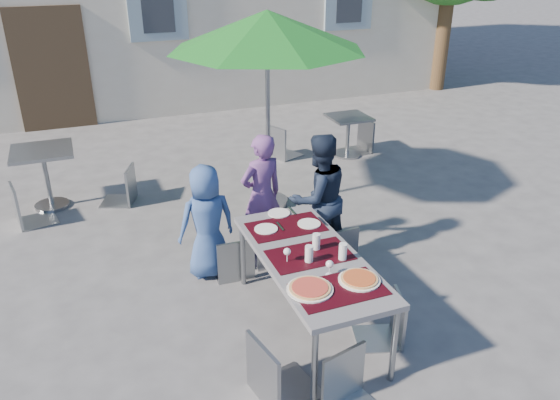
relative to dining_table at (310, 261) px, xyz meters
name	(u,v)px	position (x,y,z in m)	size (l,w,h in m)	color
ground	(330,348)	(0.05, -0.36, -0.70)	(90.00, 90.00, 0.00)	#4C4C4F
dining_table	(310,261)	(0.00, 0.00, 0.00)	(0.80, 1.85, 0.76)	#4E4D53
pizza_near_left	(310,288)	(-0.22, -0.48, 0.07)	(0.36, 0.36, 0.03)	white
pizza_near_right	(359,279)	(0.20, -0.51, 0.07)	(0.34, 0.34, 0.03)	white
glassware	(320,251)	(0.05, -0.09, 0.13)	(0.52, 0.47, 0.15)	silver
place_settings	(285,222)	(0.03, 0.64, 0.06)	(0.68, 0.53, 0.01)	white
child_0	(207,222)	(-0.61, 1.20, -0.09)	(0.59, 0.39, 1.21)	#34528F
child_1	(262,196)	(0.06, 1.41, 0.00)	(0.51, 0.33, 1.40)	#673D7D
child_2	(319,198)	(0.59, 1.10, 0.02)	(0.69, 0.40, 1.43)	#182236
chair_0	(233,234)	(-0.39, 1.03, -0.18)	(0.40, 0.41, 0.88)	gray
chair_1	(270,224)	(0.05, 1.14, -0.21)	(0.40, 0.41, 0.85)	#91959C
chair_2	(338,222)	(0.71, 0.84, -0.17)	(0.41, 0.42, 0.90)	gray
chair_3	(275,334)	(-0.59, -0.69, -0.10)	(0.53, 0.53, 1.01)	gray
chair_4	(391,293)	(0.57, -0.42, -0.21)	(0.47, 0.47, 0.85)	gray
chair_5	(354,353)	(-0.10, -1.01, -0.17)	(0.48, 0.49, 0.90)	#8F969A
patio_umbrella	(267,32)	(0.54, 2.51, 1.55)	(2.39, 2.39, 2.49)	#9A9CA1
cafe_table_0	(45,167)	(-2.16, 3.53, -0.12)	(0.75, 0.75, 0.80)	#9A9CA1
bg_chair_l_0	(20,181)	(-2.43, 3.12, -0.12)	(0.51, 0.51, 0.99)	gray
bg_chair_r_0	(121,164)	(-1.23, 3.32, -0.14)	(0.55, 0.54, 0.95)	gray
cafe_table_1	(348,131)	(2.40, 3.82, -0.26)	(0.63, 0.63, 0.67)	#9A9CA1
bg_chair_l_1	(280,122)	(1.35, 4.16, -0.10)	(0.59, 0.59, 1.01)	gray
bg_chair_r_1	(362,117)	(2.71, 3.95, -0.11)	(0.49, 0.49, 1.00)	gray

